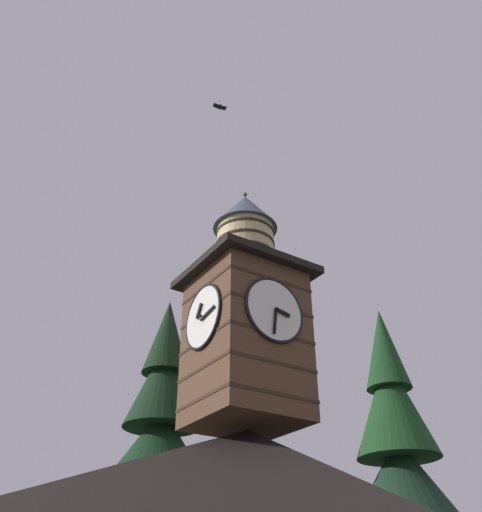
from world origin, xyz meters
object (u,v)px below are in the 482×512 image
pine_tree_behind (156,499)px  flying_bird_high (220,107)px  pine_tree_aside (405,502)px  moon (150,450)px  clock_tower (245,315)px

pine_tree_behind → flying_bird_high: flying_bird_high is taller
pine_tree_aside → moon: bearing=-93.9°
pine_tree_aside → clock_tower: bearing=15.2°
pine_tree_aside → moon: 30.14m
moon → flying_bird_high: size_ratio=3.99×
clock_tower → moon: 33.58m
clock_tower → pine_tree_aside: clock_tower is taller
clock_tower → pine_tree_behind: size_ratio=0.61×
pine_tree_aside → flying_bird_high: 16.91m
pine_tree_aside → flying_bird_high: (10.82, 3.37, 12.56)m
pine_tree_behind → clock_tower: bearing=85.0°
flying_bird_high → moon: bearing=-111.5°
clock_tower → moon: clock_tower is taller
pine_tree_aside → moon: (-1.98, -29.07, 7.69)m
pine_tree_behind → pine_tree_aside: bearing=150.6°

